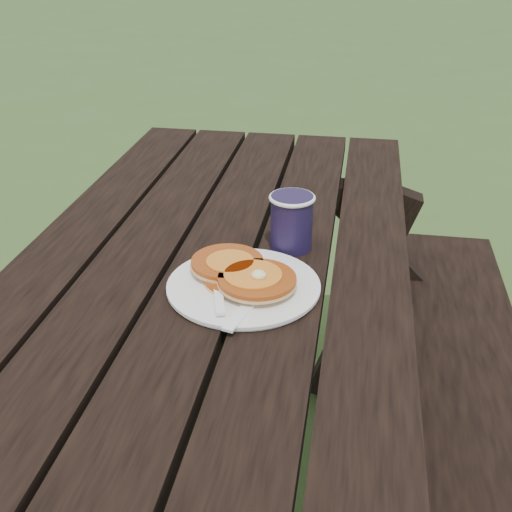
% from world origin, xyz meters
% --- Properties ---
extents(picnic_table, '(1.36, 1.80, 0.75)m').
position_xyz_m(picnic_table, '(0.00, 0.00, 0.37)').
color(picnic_table, black).
rests_on(picnic_table, ground).
extents(plate, '(0.34, 0.34, 0.01)m').
position_xyz_m(plate, '(0.08, -0.00, 0.76)').
color(plate, white).
rests_on(plate, picnic_table).
extents(pancake_stack, '(0.20, 0.19, 0.04)m').
position_xyz_m(pancake_stack, '(0.08, 0.01, 0.77)').
color(pancake_stack, '#A64512').
rests_on(pancake_stack, plate).
extents(knife, '(0.07, 0.18, 0.00)m').
position_xyz_m(knife, '(0.11, -0.06, 0.76)').
color(knife, white).
rests_on(knife, plate).
extents(fork, '(0.07, 0.16, 0.01)m').
position_xyz_m(fork, '(0.05, -0.06, 0.77)').
color(fork, white).
rests_on(fork, plate).
extents(coffee_cup, '(0.09, 0.09, 0.11)m').
position_xyz_m(coffee_cup, '(0.15, 0.17, 0.81)').
color(coffee_cup, '#1A1232').
rests_on(coffee_cup, picnic_table).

